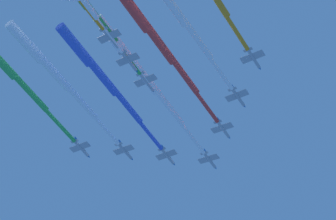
# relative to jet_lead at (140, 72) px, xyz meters

# --- Properties ---
(jet_lead) EXTENTS (75.11, 28.39, 4.17)m
(jet_lead) POSITION_rel_jet_lead_xyz_m (0.00, 0.00, 0.00)
(jet_lead) COLOR #9EA3AD
(jet_port_inner) EXTENTS (69.04, 26.34, 4.02)m
(jet_port_inner) POSITION_rel_jet_lead_xyz_m (-2.67, 13.43, -0.91)
(jet_port_inner) COLOR #9EA3AD
(jet_starboard_inner) EXTENTS (69.63, 26.73, 4.12)m
(jet_starboard_inner) POSITION_rel_jet_lead_xyz_m (-10.40, -9.19, -0.84)
(jet_starboard_inner) COLOR #9EA3AD
(jet_port_mid) EXTENTS (67.68, 27.28, 4.17)m
(jet_port_mid) POSITION_rel_jet_lead_xyz_m (-8.36, 28.78, -1.16)
(jet_port_mid) COLOR #9EA3AD
(jet_starboard_mid) EXTENTS (68.93, 27.31, 4.07)m
(jet_starboard_mid) POSITION_rel_jet_lead_xyz_m (-23.92, -16.92, -2.40)
(jet_starboard_mid) COLOR #9EA3AD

